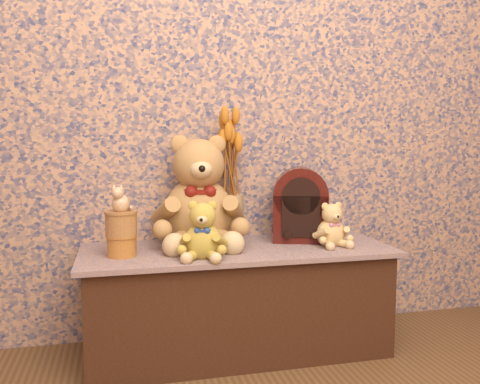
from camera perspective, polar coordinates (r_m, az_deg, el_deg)
The scene contains 10 objects.
display_shelf at distance 2.19m, azimuth -0.31°, elevation -12.06°, with size 1.29×0.52×0.45m, color #374471.
teddy_large at distance 2.17m, azimuth -4.72°, elevation 0.68°, with size 0.40×0.48×0.50m, color #9B663C, non-canonical shape.
teddy_medium at distance 1.94m, azimuth -4.22°, elevation -3.98°, with size 0.19×0.22×0.24m, color #B69533, non-canonical shape.
teddy_small at distance 2.18m, azimuth 10.24°, elevation -3.40°, with size 0.16×0.19×0.20m, color #E1BC6B, non-canonical shape.
cathedral_radio at distance 2.26m, azimuth 6.82°, elevation -1.37°, with size 0.24×0.17×0.33m, color #3C100B, non-canonical shape.
ceramic_vase at distance 2.24m, azimuth -1.25°, elevation -2.94°, with size 0.13×0.13×0.21m, color tan.
dried_stalks at distance 2.21m, azimuth -1.26°, elevation 4.82°, with size 0.21×0.21×0.40m, color #C16C1E, non-canonical shape.
biscuit_tin_lower at distance 2.02m, azimuth -13.25°, elevation -5.96°, with size 0.11×0.11×0.08m, color gold.
biscuit_tin_upper at distance 2.00m, azimuth -13.31°, elevation -3.50°, with size 0.12×0.12×0.09m, color tan.
cat_figurine at distance 1.99m, azimuth -13.38°, elevation -0.60°, with size 0.08×0.09×0.11m, color silver, non-canonical shape.
Camera 1 is at (-0.48, -0.77, 0.91)m, focal length 37.66 mm.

